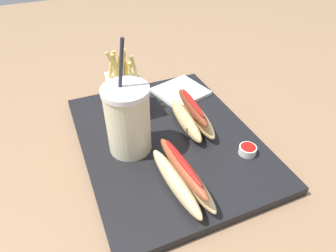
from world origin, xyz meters
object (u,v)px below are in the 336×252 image
at_px(fries_basket, 126,94).
at_px(ketchup_cup_1, 248,150).
at_px(soda_cup, 128,119).
at_px(hot_dog_1, 182,176).
at_px(napkin_stack, 181,92).
at_px(hot_dog_2, 192,116).

bearing_deg(fries_basket, ketchup_cup_1, -142.52).
height_order(soda_cup, hot_dog_1, soda_cup).
xyz_separation_m(hot_dog_1, ketchup_cup_1, (0.03, -0.16, -0.02)).
height_order(soda_cup, ketchup_cup_1, soda_cup).
bearing_deg(napkin_stack, hot_dog_1, 155.53).
relative_size(hot_dog_1, napkin_stack, 1.51).
relative_size(hot_dog_2, ketchup_cup_1, 4.63).
height_order(hot_dog_1, hot_dog_2, same).
bearing_deg(napkin_stack, fries_basket, 98.23).
distance_m(hot_dog_2, napkin_stack, 0.14).
bearing_deg(napkin_stack, ketchup_cup_1, -173.47).
distance_m(soda_cup, fries_basket, 0.13).
bearing_deg(hot_dog_2, hot_dog_1, 148.08).
bearing_deg(napkin_stack, soda_cup, 128.73).
bearing_deg(fries_basket, hot_dog_2, -133.15).
relative_size(hot_dog_1, hot_dog_2, 1.09).
height_order(hot_dog_2, ketchup_cup_1, hot_dog_2).
relative_size(fries_basket, hot_dog_1, 0.90).
bearing_deg(hot_dog_1, fries_basket, 4.74).
height_order(fries_basket, ketchup_cup_1, fries_basket).
relative_size(hot_dog_2, napkin_stack, 1.38).
distance_m(soda_cup, napkin_stack, 0.24).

